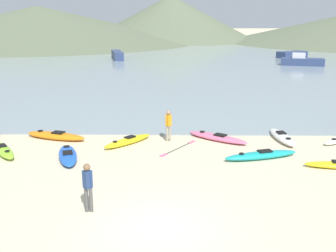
# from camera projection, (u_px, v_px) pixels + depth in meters

# --- Properties ---
(ground_plane) EXTENTS (400.00, 400.00, 0.00)m
(ground_plane) POSITION_uv_depth(u_px,v_px,m) (159.00, 227.00, 11.54)
(ground_plane) COLOR beige
(bay_water) EXTENTS (160.00, 70.00, 0.06)m
(bay_water) POSITION_uv_depth(u_px,v_px,m) (171.00, 61.00, 54.13)
(bay_water) COLOR gray
(bay_water) RESTS_ON ground_plane
(far_hill_left) EXTENTS (75.57, 75.57, 8.38)m
(far_hill_left) POSITION_uv_depth(u_px,v_px,m) (38.00, 24.00, 92.69)
(far_hill_left) COLOR #5B664C
(far_hill_left) RESTS_ON ground_plane
(far_hill_midleft) EXTENTS (43.86, 43.86, 11.18)m
(far_hill_midleft) POSITION_uv_depth(u_px,v_px,m) (171.00, 18.00, 100.41)
(far_hill_midleft) COLOR #5B664C
(far_hill_midleft) RESTS_ON ground_plane
(kayak_on_sand_1) EXTENTS (2.37, 2.54, 0.35)m
(kayak_on_sand_1) POSITION_uv_depth(u_px,v_px,m) (128.00, 141.00, 19.04)
(kayak_on_sand_1) COLOR yellow
(kayak_on_sand_1) RESTS_ON ground_plane
(kayak_on_sand_2) EXTENTS (2.10, 2.53, 0.39)m
(kayak_on_sand_2) POSITION_uv_depth(u_px,v_px,m) (3.00, 150.00, 17.67)
(kayak_on_sand_2) COLOR #8CCC2D
(kayak_on_sand_2) RESTS_ON ground_plane
(kayak_on_sand_3) EXTENTS (3.42, 1.55, 0.37)m
(kayak_on_sand_3) POSITION_uv_depth(u_px,v_px,m) (261.00, 155.00, 17.06)
(kayak_on_sand_3) COLOR teal
(kayak_on_sand_3) RESTS_ON ground_plane
(kayak_on_sand_4) EXTENTS (1.58, 2.90, 0.35)m
(kayak_on_sand_4) POSITION_uv_depth(u_px,v_px,m) (68.00, 155.00, 17.07)
(kayak_on_sand_4) COLOR blue
(kayak_on_sand_4) RESTS_ON ground_plane
(kayak_on_sand_6) EXTENTS (3.06, 2.47, 0.34)m
(kayak_on_sand_6) POSITION_uv_depth(u_px,v_px,m) (217.00, 137.00, 19.61)
(kayak_on_sand_6) COLOR #E5668C
(kayak_on_sand_6) RESTS_ON ground_plane
(kayak_on_sand_7) EXTENTS (3.36, 1.73, 0.40)m
(kayak_on_sand_7) POSITION_uv_depth(u_px,v_px,m) (56.00, 136.00, 19.79)
(kayak_on_sand_7) COLOR orange
(kayak_on_sand_7) RESTS_ON ground_plane
(kayak_on_sand_8) EXTENTS (1.01, 2.96, 0.38)m
(kayak_on_sand_8) POSITION_uv_depth(u_px,v_px,m) (282.00, 137.00, 19.63)
(kayak_on_sand_8) COLOR white
(kayak_on_sand_8) RESTS_ON ground_plane
(person_near_foreground) EXTENTS (0.33, 0.29, 1.62)m
(person_near_foreground) POSITION_uv_depth(u_px,v_px,m) (88.00, 185.00, 12.22)
(person_near_foreground) COLOR #4C4C4C
(person_near_foreground) RESTS_ON ground_plane
(person_near_waterline) EXTENTS (0.32, 0.28, 1.56)m
(person_near_waterline) POSITION_uv_depth(u_px,v_px,m) (169.00, 124.00, 19.28)
(person_near_waterline) COLOR gray
(person_near_waterline) RESTS_ON ground_plane
(moored_boat_0) EXTENTS (4.84, 3.83, 0.92)m
(moored_boat_0) POSITION_uv_depth(u_px,v_px,m) (292.00, 55.00, 58.29)
(moored_boat_0) COLOR navy
(moored_boat_0) RESTS_ON bay_water
(moored_boat_1) EXTENTS (5.35, 2.82, 1.53)m
(moored_boat_1) POSITION_uv_depth(u_px,v_px,m) (302.00, 61.00, 49.01)
(moored_boat_1) COLOR navy
(moored_boat_1) RESTS_ON bay_water
(moored_boat_2) EXTENTS (2.58, 6.08, 1.13)m
(moored_boat_2) POSITION_uv_depth(u_px,v_px,m) (117.00, 55.00, 56.39)
(moored_boat_2) COLOR navy
(moored_boat_2) RESTS_ON bay_water
(loose_paddle) EXTENTS (1.73, 2.39, 0.03)m
(loose_paddle) POSITION_uv_depth(u_px,v_px,m) (178.00, 148.00, 18.41)
(loose_paddle) COLOR black
(loose_paddle) RESTS_ON ground_plane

